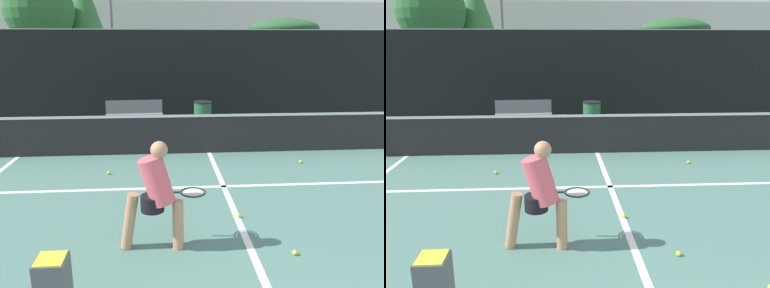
# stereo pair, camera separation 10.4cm
# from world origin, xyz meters

# --- Properties ---
(court_service_line) EXTENTS (8.25, 0.10, 0.01)m
(court_service_line) POSITION_xyz_m (0.00, 5.12, 0.00)
(court_service_line) COLOR white
(court_service_line) RESTS_ON ground
(court_center_mark) EXTENTS (0.10, 6.27, 0.01)m
(court_center_mark) POSITION_xyz_m (0.00, 4.21, 0.00)
(court_center_mark) COLOR white
(court_center_mark) RESTS_ON ground
(net) EXTENTS (11.09, 0.09, 1.07)m
(net) POSITION_xyz_m (0.00, 7.34, 0.51)
(net) COLOR slate
(net) RESTS_ON ground
(fence_back) EXTENTS (24.00, 0.06, 3.02)m
(fence_back) POSITION_xyz_m (0.00, 11.38, 1.50)
(fence_back) COLOR black
(fence_back) RESTS_ON ground
(player_practicing) EXTENTS (1.15, 0.55, 1.44)m
(player_practicing) POSITION_xyz_m (-1.20, 3.06, 0.77)
(player_practicing) COLOR tan
(player_practicing) RESTS_ON ground
(tennis_ball_scattered_0) EXTENTS (0.07, 0.07, 0.07)m
(tennis_ball_scattered_0) POSITION_xyz_m (-1.35, 4.89, 0.03)
(tennis_ball_scattered_0) COLOR #D1E033
(tennis_ball_scattered_0) RESTS_ON ground
(tennis_ball_scattered_1) EXTENTS (0.07, 0.07, 0.07)m
(tennis_ball_scattered_1) POSITION_xyz_m (1.92, 6.38, 0.03)
(tennis_ball_scattered_1) COLOR #D1E033
(tennis_ball_scattered_1) RESTS_ON ground
(tennis_ball_scattered_4) EXTENTS (0.07, 0.07, 0.07)m
(tennis_ball_scattered_4) POSITION_xyz_m (0.52, 2.74, 0.03)
(tennis_ball_scattered_4) COLOR #D1E033
(tennis_ball_scattered_4) RESTS_ON ground
(tennis_ball_scattered_5) EXTENTS (0.07, 0.07, 0.07)m
(tennis_ball_scattered_5) POSITION_xyz_m (0.02, 3.82, 0.03)
(tennis_ball_scattered_5) COLOR #D1E033
(tennis_ball_scattered_5) RESTS_ON ground
(tennis_ball_scattered_9) EXTENTS (0.07, 0.07, 0.07)m
(tennis_ball_scattered_9) POSITION_xyz_m (-2.22, 5.95, 0.03)
(tennis_ball_scattered_9) COLOR #D1E033
(tennis_ball_scattered_9) RESTS_ON ground
(tennis_ball_scattered_10) EXTENTS (0.07, 0.07, 0.07)m
(tennis_ball_scattered_10) POSITION_xyz_m (-2.36, 2.39, 0.03)
(tennis_ball_scattered_10) COLOR #D1E033
(tennis_ball_scattered_10) RESTS_ON ground
(tennis_ball_scattered_11) EXTENTS (0.07, 0.07, 0.07)m
(tennis_ball_scattered_11) POSITION_xyz_m (-1.12, 5.64, 0.03)
(tennis_ball_scattered_11) COLOR #D1E033
(tennis_ball_scattered_11) RESTS_ON ground
(courtside_bench) EXTENTS (1.76, 0.49, 0.86)m
(courtside_bench) POSITION_xyz_m (-1.99, 10.22, 0.47)
(courtside_bench) COLOR slate
(courtside_bench) RESTS_ON ground
(trash_bin) EXTENTS (0.58, 0.58, 0.79)m
(trash_bin) POSITION_xyz_m (0.16, 10.39, 0.40)
(trash_bin) COLOR #28603D
(trash_bin) RESTS_ON ground
(parked_car) EXTENTS (1.77, 4.24, 1.43)m
(parked_car) POSITION_xyz_m (2.69, 15.54, 0.61)
(parked_car) COLOR #B7B7BC
(parked_car) RESTS_ON ground
(tree_west) EXTENTS (2.33, 2.33, 6.22)m
(tree_west) POSITION_xyz_m (-5.08, 19.44, 4.37)
(tree_west) COLOR brown
(tree_west) RESTS_ON ground
(tree_mid) EXTENTS (3.23, 3.23, 5.68)m
(tree_mid) POSITION_xyz_m (-6.81, 17.73, 4.05)
(tree_mid) COLOR brown
(tree_mid) RESTS_ON ground
(tree_east) EXTENTS (3.15, 3.15, 3.66)m
(tree_east) POSITION_xyz_m (4.46, 16.13, 3.17)
(tree_east) COLOR brown
(tree_east) RESTS_ON ground
(building_far) EXTENTS (36.00, 2.40, 5.20)m
(building_far) POSITION_xyz_m (0.00, 25.35, 2.60)
(building_far) COLOR beige
(building_far) RESTS_ON ground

